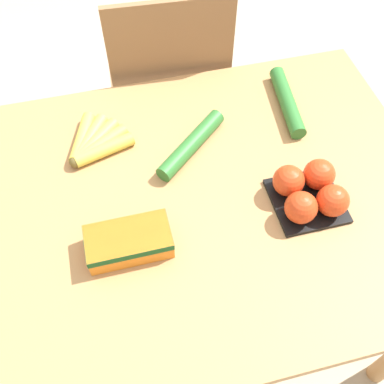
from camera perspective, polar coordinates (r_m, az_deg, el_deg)
ground_plane at (r=1.78m, az=0.00°, el=-14.20°), size 12.00×12.00×0.00m
dining_table at (r=1.21m, az=0.00°, el=-3.47°), size 1.25×0.92×0.73m
chair at (r=1.71m, az=-2.92°, el=12.06°), size 0.44×0.42×0.96m
banana_bunch at (r=1.25m, az=-12.34°, el=6.06°), size 0.18×0.18×0.04m
tomato_pack at (r=1.12m, az=14.73°, el=0.01°), size 0.17×0.17×0.09m
carrot_bag at (r=1.04m, az=-8.05°, el=-6.13°), size 0.19×0.10×0.06m
cucumber_near at (r=1.21m, az=-0.08°, el=6.08°), size 0.22×0.20×0.04m
cucumber_far at (r=1.35m, az=11.98°, el=11.18°), size 0.07×0.26×0.04m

